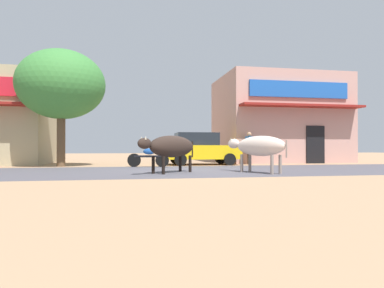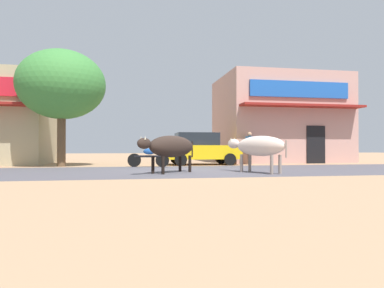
% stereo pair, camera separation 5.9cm
% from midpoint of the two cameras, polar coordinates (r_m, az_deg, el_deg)
% --- Properties ---
extents(ground, '(80.00, 80.00, 0.00)m').
position_cam_midpoint_polar(ground, '(13.28, -1.42, -4.43)').
color(ground, tan).
extents(asphalt_road, '(72.00, 6.40, 0.00)m').
position_cam_midpoint_polar(asphalt_road, '(13.28, -1.42, -4.42)').
color(asphalt_road, '#4F4C53').
rests_on(asphalt_road, ground).
extents(storefront_right_club, '(7.28, 6.37, 5.26)m').
position_cam_midpoint_polar(storefront_right_club, '(22.58, 14.12, 3.88)').
color(storefront_right_club, tan).
rests_on(storefront_right_club, ground).
extents(roadside_tree, '(4.05, 4.05, 5.46)m').
position_cam_midpoint_polar(roadside_tree, '(17.60, -20.54, 9.07)').
color(roadside_tree, brown).
rests_on(roadside_tree, ground).
extents(parked_hatchback_car, '(3.81, 1.95, 1.64)m').
position_cam_midpoint_polar(parked_hatchback_car, '(17.85, 1.48, -0.73)').
color(parked_hatchback_car, yellow).
rests_on(parked_hatchback_car, ground).
extents(parked_motorcycle, '(1.87, 0.54, 1.06)m').
position_cam_midpoint_polar(parked_motorcycle, '(15.96, -7.00, -2.09)').
color(parked_motorcycle, black).
rests_on(parked_motorcycle, ground).
extents(cow_near_brown, '(2.36, 2.12, 1.31)m').
position_cam_midpoint_polar(cow_near_brown, '(12.17, -3.36, -0.46)').
color(cow_near_brown, '#2D211C').
rests_on(cow_near_brown, ground).
extents(cow_far_dark, '(1.61, 2.55, 1.30)m').
position_cam_midpoint_polar(cow_far_dark, '(12.41, 11.01, -0.38)').
color(cow_far_dark, beige).
rests_on(cow_far_dark, ground).
extents(pedestrian_by_shop, '(0.48, 0.61, 1.71)m').
position_cam_midpoint_polar(pedestrian_by_shop, '(18.44, 9.53, -0.21)').
color(pedestrian_by_shop, brown).
rests_on(pedestrian_by_shop, ground).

